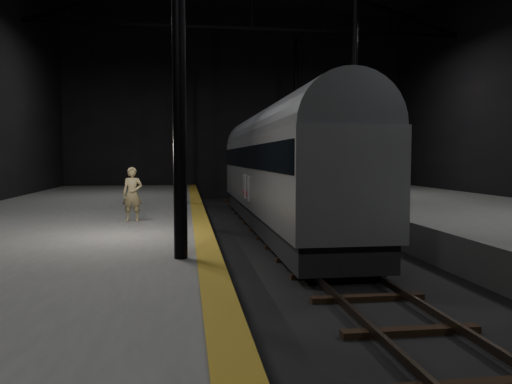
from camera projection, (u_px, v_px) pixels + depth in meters
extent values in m
plane|color=black|center=(317.00, 261.00, 14.23)|extent=(44.00, 44.00, 0.00)
cube|color=#565653|center=(41.00, 251.00, 13.15)|extent=(9.00, 43.80, 1.00)
cube|color=brown|center=(203.00, 228.00, 13.71)|extent=(0.50, 43.80, 0.01)
cube|color=#3F3328|center=(292.00, 256.00, 14.12)|extent=(0.08, 43.00, 0.14)
cube|color=#3F3328|center=(341.00, 254.00, 14.32)|extent=(0.08, 43.00, 0.14)
cube|color=black|center=(317.00, 259.00, 14.23)|extent=(2.40, 42.00, 0.12)
cylinder|color=black|center=(182.00, 86.00, 21.19)|extent=(0.26, 0.26, 10.00)
cylinder|color=black|center=(354.00, 89.00, 22.25)|extent=(0.26, 0.26, 10.00)
cylinder|color=black|center=(183.00, 111.00, 33.04)|extent=(0.26, 0.26, 10.00)
cylinder|color=black|center=(296.00, 113.00, 34.10)|extent=(0.26, 0.26, 10.00)
cube|color=black|center=(252.00, 29.00, 27.36)|extent=(23.60, 0.15, 0.18)
cube|color=#9EA1A6|center=(278.00, 173.00, 20.04)|extent=(2.64, 18.23, 2.73)
cube|color=black|center=(278.00, 215.00, 20.16)|extent=(2.42, 17.86, 0.77)
cube|color=black|center=(278.00, 157.00, 19.99)|extent=(2.70, 17.96, 0.82)
cylinder|color=slate|center=(278.00, 139.00, 19.94)|extent=(2.59, 18.05, 2.59)
cube|color=black|center=(320.00, 254.00, 13.88)|extent=(1.64, 2.01, 0.32)
cube|color=black|center=(256.00, 208.00, 26.48)|extent=(1.64, 2.01, 0.32)
cube|color=silver|center=(248.00, 188.00, 18.99)|extent=(0.04, 0.68, 0.96)
cube|color=silver|center=(244.00, 187.00, 20.07)|extent=(0.04, 0.68, 0.96)
cylinder|color=#AC1527|center=(247.00, 194.00, 19.16)|extent=(0.03, 0.24, 0.24)
cylinder|color=#AC1527|center=(244.00, 192.00, 20.24)|extent=(0.03, 0.24, 0.24)
imported|color=tan|center=(132.00, 194.00, 15.26)|extent=(0.63, 0.44, 1.66)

